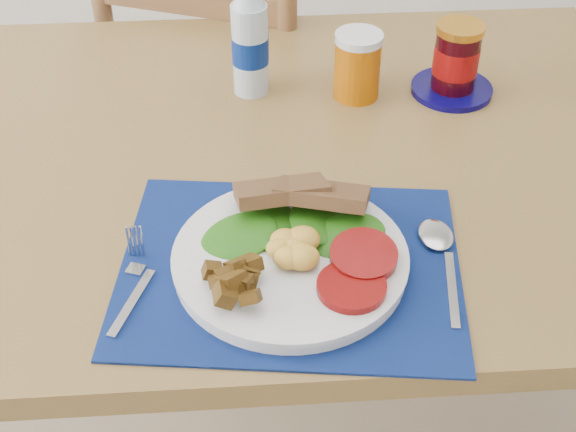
% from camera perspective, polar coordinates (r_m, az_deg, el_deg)
% --- Properties ---
extents(table, '(1.40, 0.90, 0.75)m').
position_cam_1_polar(table, '(1.29, -4.03, 1.63)').
color(table, brown).
rests_on(table, ground).
extents(chair_far, '(0.58, 0.57, 1.23)m').
position_cam_1_polar(chair_far, '(1.82, -5.01, 11.94)').
color(chair_far, brown).
rests_on(chair_far, ground).
extents(placemat, '(0.48, 0.39, 0.00)m').
position_cam_1_polar(placemat, '(1.03, 0.15, -3.63)').
color(placemat, '#040C31').
rests_on(placemat, table).
extents(breakfast_plate, '(0.30, 0.30, 0.07)m').
position_cam_1_polar(breakfast_plate, '(1.02, -0.16, -2.89)').
color(breakfast_plate, silver).
rests_on(breakfast_plate, placemat).
extents(fork, '(0.05, 0.17, 0.00)m').
position_cam_1_polar(fork, '(1.03, -10.88, -4.58)').
color(fork, '#B2B5BA').
rests_on(fork, placemat).
extents(spoon, '(0.05, 0.20, 0.01)m').
position_cam_1_polar(spoon, '(1.07, 10.76, -2.46)').
color(spoon, '#B2B5BA').
rests_on(spoon, placemat).
extents(water_bottle, '(0.06, 0.06, 0.21)m').
position_cam_1_polar(water_bottle, '(1.34, -2.72, 12.27)').
color(water_bottle, '#ADBFCC').
rests_on(water_bottle, table).
extents(juice_glass, '(0.08, 0.08, 0.11)m').
position_cam_1_polar(juice_glass, '(1.35, 4.95, 10.50)').
color(juice_glass, '#AD5404').
rests_on(juice_glass, table).
extents(jam_on_saucer, '(0.14, 0.14, 0.12)m').
position_cam_1_polar(jam_on_saucer, '(1.38, 11.82, 10.59)').
color(jam_on_saucer, '#080449').
rests_on(jam_on_saucer, table).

